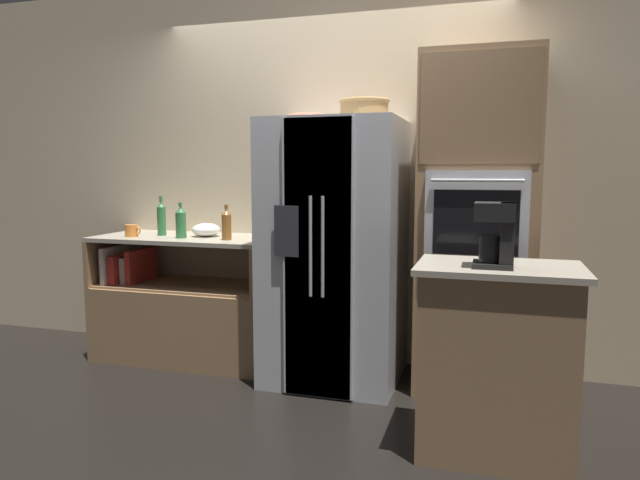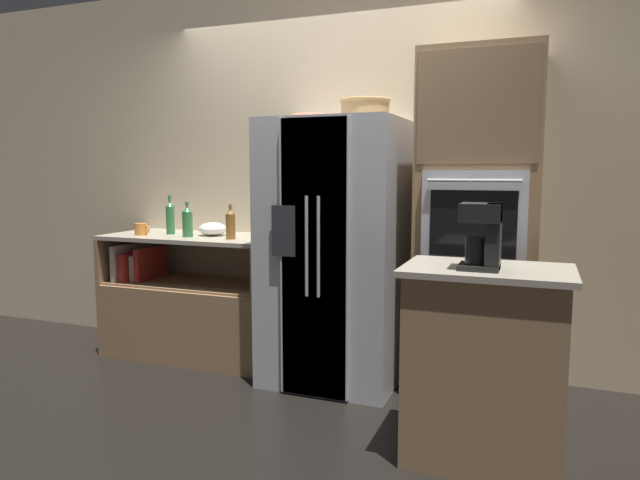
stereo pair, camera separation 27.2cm
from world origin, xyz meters
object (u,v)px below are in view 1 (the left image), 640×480
object	(u,v)px
mug	(132,231)
coffee_maker	(498,233)
bottle_short	(226,224)
mixing_bowl	(206,230)
bottle_tall	(162,218)
bottle_wide	(181,222)
refrigerator	(335,252)
wall_oven	(477,225)
fruit_bowl	(307,117)
wicker_basket	(364,109)

from	to	relation	value
mug	coffee_maker	xyz separation A→B (m)	(2.56, -0.81, 0.15)
bottle_short	coffee_maker	bearing A→B (deg)	-24.72
bottle_short	mixing_bowl	distance (m)	0.29
bottle_tall	bottle_wide	world-z (taller)	bottle_tall
bottle_short	refrigerator	bearing A→B (deg)	2.18
mug	coffee_maker	bearing A→B (deg)	-17.63
wall_oven	fruit_bowl	bearing A→B (deg)	-178.50
wall_oven	mug	bearing A→B (deg)	-176.73
wall_oven	bottle_wide	size ratio (longest dim) A/B	8.27
refrigerator	mixing_bowl	size ratio (longest dim) A/B	8.36
wicker_basket	mixing_bowl	world-z (taller)	wicker_basket
refrigerator	wall_oven	xyz separation A→B (m)	(0.90, 0.09, 0.19)
refrigerator	bottle_tall	size ratio (longest dim) A/B	5.88
wall_oven	bottle_tall	world-z (taller)	wall_oven
fruit_bowl	bottle_wide	xyz separation A→B (m)	(-0.93, -0.08, -0.72)
refrigerator	bottle_wide	world-z (taller)	refrigerator
bottle_short	mug	bearing A→B (deg)	-178.82
wicker_basket	coffee_maker	distance (m)	1.42
wicker_basket	mixing_bowl	distance (m)	1.45
refrigerator	bottle_tall	distance (m)	1.38
wicker_basket	bottle_wide	bearing A→B (deg)	-176.52
refrigerator	mixing_bowl	distance (m)	1.03
wall_oven	mixing_bowl	xyz separation A→B (m)	(-1.92, 0.03, -0.09)
wall_oven	bottle_tall	xyz separation A→B (m)	(-2.27, -0.01, -0.01)
wall_oven	wicker_basket	size ratio (longest dim) A/B	6.46
wicker_basket	mug	bearing A→B (deg)	-176.48
wicker_basket	bottle_tall	distance (m)	1.71
wall_oven	bottle_wide	world-z (taller)	wall_oven
bottle_short	bottle_wide	xyz separation A→B (m)	(-0.36, 0.01, 0.01)
wall_oven	bottle_tall	bearing A→B (deg)	-179.74
refrigerator	bottle_short	world-z (taller)	refrigerator
bottle_tall	mug	size ratio (longest dim) A/B	2.35
fruit_bowl	mug	size ratio (longest dim) A/B	2.22
refrigerator	fruit_bowl	distance (m)	0.92
bottle_wide	fruit_bowl	bearing A→B (deg)	5.24
mixing_bowl	bottle_short	bearing A→B (deg)	-31.78
wall_oven	mixing_bowl	bearing A→B (deg)	179.25
mug	mixing_bowl	bearing A→B (deg)	17.55
bottle_tall	coffee_maker	world-z (taller)	coffee_maker
bottle_wide	mixing_bowl	size ratio (longest dim) A/B	1.23
wicker_basket	bottle_wide	world-z (taller)	wicker_basket
wall_oven	mixing_bowl	world-z (taller)	wall_oven
bottle_short	bottle_wide	distance (m)	0.36
mixing_bowl	coffee_maker	xyz separation A→B (m)	(2.04, -0.98, 0.15)
fruit_bowl	bottle_short	bearing A→B (deg)	-170.47
bottle_short	coffee_maker	xyz separation A→B (m)	(1.80, -0.83, 0.09)
bottle_tall	mixing_bowl	world-z (taller)	bottle_tall
wall_oven	bottle_short	xyz separation A→B (m)	(-1.68, -0.12, -0.03)
wall_oven	fruit_bowl	size ratio (longest dim) A/B	7.58
refrigerator	fruit_bowl	world-z (taller)	fruit_bowl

